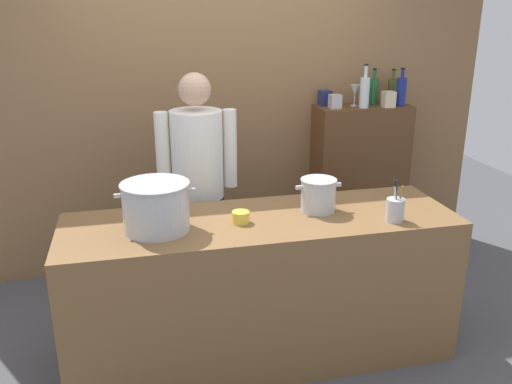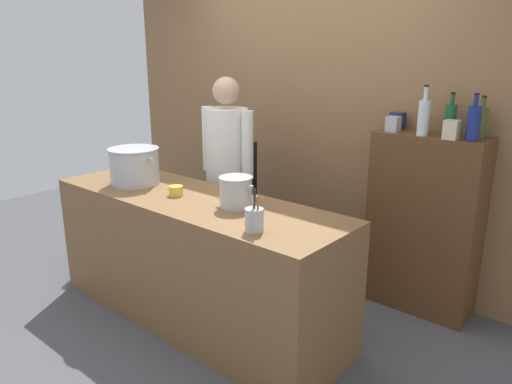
{
  "view_description": "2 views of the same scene",
  "coord_description": "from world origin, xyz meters",
  "px_view_note": "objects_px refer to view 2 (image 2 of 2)",
  "views": [
    {
      "loc": [
        -0.69,
        -2.78,
        2.05
      ],
      "look_at": [
        0.04,
        0.32,
        0.95
      ],
      "focal_mm": 37.79,
      "sensor_mm": 36.0,
      "label": 1
    },
    {
      "loc": [
        2.34,
        -2.07,
        1.85
      ],
      "look_at": [
        0.29,
        0.32,
        0.92
      ],
      "focal_mm": 33.93,
      "sensor_mm": 36.0,
      "label": 2
    }
  ],
  "objects_px": {
    "utensil_crock": "(254,219)",
    "wine_bottle_cobalt": "(473,122)",
    "wine_bottle_clear": "(424,117)",
    "wine_glass_wide": "(424,116)",
    "spice_tin_cream": "(452,130)",
    "spice_tin_silver": "(393,124)",
    "chef": "(228,166)",
    "stockpot_small": "(236,192)",
    "butter_jar": "(176,191)",
    "wine_bottle_green": "(450,119)",
    "wine_bottle_olive": "(481,122)",
    "spice_tin_navy": "(398,121)"
  },
  "relations": [
    {
      "from": "utensil_crock",
      "to": "wine_bottle_cobalt",
      "type": "distance_m",
      "value": 1.55
    },
    {
      "from": "wine_bottle_clear",
      "to": "wine_glass_wide",
      "type": "relative_size",
      "value": 2.01
    },
    {
      "from": "wine_bottle_clear",
      "to": "wine_bottle_cobalt",
      "type": "xyz_separation_m",
      "value": [
        0.32,
        0.01,
        -0.01
      ]
    },
    {
      "from": "wine_glass_wide",
      "to": "spice_tin_cream",
      "type": "distance_m",
      "value": 0.27
    },
    {
      "from": "spice_tin_silver",
      "to": "chef",
      "type": "bearing_deg",
      "value": -156.42
    },
    {
      "from": "stockpot_small",
      "to": "wine_bottle_clear",
      "type": "height_order",
      "value": "wine_bottle_clear"
    },
    {
      "from": "wine_bottle_clear",
      "to": "stockpot_small",
      "type": "bearing_deg",
      "value": -124.83
    },
    {
      "from": "butter_jar",
      "to": "wine_bottle_green",
      "type": "xyz_separation_m",
      "value": [
        1.35,
        1.26,
        0.48
      ]
    },
    {
      "from": "wine_glass_wide",
      "to": "spice_tin_cream",
      "type": "height_order",
      "value": "wine_glass_wide"
    },
    {
      "from": "butter_jar",
      "to": "wine_bottle_clear",
      "type": "relative_size",
      "value": 0.29
    },
    {
      "from": "wine_bottle_green",
      "to": "wine_bottle_olive",
      "type": "bearing_deg",
      "value": 12.41
    },
    {
      "from": "chef",
      "to": "butter_jar",
      "type": "height_order",
      "value": "chef"
    },
    {
      "from": "wine_glass_wide",
      "to": "spice_tin_silver",
      "type": "height_order",
      "value": "wine_glass_wide"
    },
    {
      "from": "butter_jar",
      "to": "spice_tin_silver",
      "type": "distance_m",
      "value": 1.59
    },
    {
      "from": "utensil_crock",
      "to": "wine_bottle_cobalt",
      "type": "height_order",
      "value": "wine_bottle_cobalt"
    },
    {
      "from": "stockpot_small",
      "to": "wine_bottle_clear",
      "type": "relative_size",
      "value": 0.83
    },
    {
      "from": "wine_bottle_cobalt",
      "to": "wine_glass_wide",
      "type": "relative_size",
      "value": 1.79
    },
    {
      "from": "butter_jar",
      "to": "wine_bottle_olive",
      "type": "bearing_deg",
      "value": 40.24
    },
    {
      "from": "chef",
      "to": "wine_bottle_green",
      "type": "height_order",
      "value": "chef"
    },
    {
      "from": "chef",
      "to": "spice_tin_cream",
      "type": "xyz_separation_m",
      "value": [
        1.57,
        0.45,
        0.4
      ]
    },
    {
      "from": "wine_bottle_cobalt",
      "to": "stockpot_small",
      "type": "bearing_deg",
      "value": -134.56
    },
    {
      "from": "chef",
      "to": "utensil_crock",
      "type": "height_order",
      "value": "chef"
    },
    {
      "from": "wine_bottle_olive",
      "to": "spice_tin_navy",
      "type": "height_order",
      "value": "wine_bottle_olive"
    },
    {
      "from": "chef",
      "to": "wine_bottle_cobalt",
      "type": "bearing_deg",
      "value": -163.19
    },
    {
      "from": "spice_tin_navy",
      "to": "spice_tin_cream",
      "type": "relative_size",
      "value": 0.97
    },
    {
      "from": "wine_bottle_olive",
      "to": "spice_tin_silver",
      "type": "distance_m",
      "value": 0.56
    },
    {
      "from": "stockpot_small",
      "to": "spice_tin_cream",
      "type": "relative_size",
      "value": 2.25
    },
    {
      "from": "wine_bottle_clear",
      "to": "wine_bottle_olive",
      "type": "bearing_deg",
      "value": 27.4
    },
    {
      "from": "spice_tin_silver",
      "to": "wine_bottle_green",
      "type": "bearing_deg",
      "value": 14.05
    },
    {
      "from": "wine_glass_wide",
      "to": "spice_tin_navy",
      "type": "distance_m",
      "value": 0.24
    },
    {
      "from": "butter_jar",
      "to": "wine_bottle_olive",
      "type": "relative_size",
      "value": 0.36
    },
    {
      "from": "chef",
      "to": "wine_glass_wide",
      "type": "bearing_deg",
      "value": -156.13
    },
    {
      "from": "butter_jar",
      "to": "spice_tin_silver",
      "type": "bearing_deg",
      "value": 49.7
    },
    {
      "from": "stockpot_small",
      "to": "spice_tin_navy",
      "type": "distance_m",
      "value": 1.36
    },
    {
      "from": "chef",
      "to": "wine_glass_wide",
      "type": "relative_size",
      "value": 9.97
    },
    {
      "from": "wine_bottle_cobalt",
      "to": "spice_tin_navy",
      "type": "bearing_deg",
      "value": 164.45
    },
    {
      "from": "wine_bottle_clear",
      "to": "chef",
      "type": "bearing_deg",
      "value": -161.26
    },
    {
      "from": "chef",
      "to": "spice_tin_navy",
      "type": "height_order",
      "value": "chef"
    },
    {
      "from": "utensil_crock",
      "to": "spice_tin_silver",
      "type": "xyz_separation_m",
      "value": [
        0.14,
        1.34,
        0.38
      ]
    },
    {
      "from": "wine_bottle_green",
      "to": "stockpot_small",
      "type": "bearing_deg",
      "value": -126.32
    },
    {
      "from": "wine_bottle_olive",
      "to": "spice_tin_navy",
      "type": "xyz_separation_m",
      "value": [
        -0.58,
        0.01,
        -0.04
      ]
    },
    {
      "from": "wine_bottle_olive",
      "to": "wine_glass_wide",
      "type": "relative_size",
      "value": 1.63
    },
    {
      "from": "butter_jar",
      "to": "spice_tin_silver",
      "type": "height_order",
      "value": "spice_tin_silver"
    },
    {
      "from": "utensil_crock",
      "to": "wine_glass_wide",
      "type": "bearing_deg",
      "value": 76.92
    },
    {
      "from": "stockpot_small",
      "to": "wine_bottle_clear",
      "type": "distance_m",
      "value": 1.35
    },
    {
      "from": "spice_tin_navy",
      "to": "wine_glass_wide",
      "type": "bearing_deg",
      "value": -18.85
    },
    {
      "from": "butter_jar",
      "to": "wine_glass_wide",
      "type": "bearing_deg",
      "value": 46.23
    },
    {
      "from": "chef",
      "to": "spice_tin_cream",
      "type": "relative_size",
      "value": 13.46
    },
    {
      "from": "stockpot_small",
      "to": "spice_tin_navy",
      "type": "height_order",
      "value": "spice_tin_navy"
    },
    {
      "from": "wine_glass_wide",
      "to": "stockpot_small",
      "type": "bearing_deg",
      "value": -121.14
    }
  ]
}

